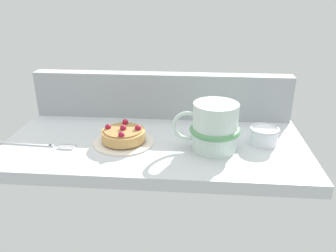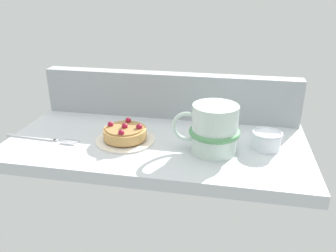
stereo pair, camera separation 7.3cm
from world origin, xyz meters
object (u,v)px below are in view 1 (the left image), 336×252
at_px(dessert_plate, 124,141).
at_px(dessert_fork, 36,144).
at_px(coffee_mug, 214,127).
at_px(sugar_bowl, 264,136).
at_px(raspberry_tart, 124,134).

distance_m(dessert_plate, dessert_fork, 0.19).
distance_m(coffee_mug, sugar_bowl, 0.12).
bearing_deg(sugar_bowl, coffee_mug, -164.57).
xyz_separation_m(dessert_fork, sugar_bowl, (0.50, 0.05, 0.02)).
bearing_deg(raspberry_tart, dessert_plate, -166.82).
height_order(coffee_mug, sugar_bowl, coffee_mug).
distance_m(raspberry_tart, sugar_bowl, 0.31).
height_order(raspberry_tart, sugar_bowl, raspberry_tart).
xyz_separation_m(coffee_mug, sugar_bowl, (0.11, 0.03, -0.03)).
bearing_deg(dessert_plate, sugar_bowl, 3.13).
bearing_deg(dessert_fork, coffee_mug, 2.31).
relative_size(raspberry_tart, dessert_fork, 0.53).
relative_size(coffee_mug, sugar_bowl, 2.23).
xyz_separation_m(raspberry_tart, dessert_fork, (-0.19, -0.03, -0.02)).
height_order(dessert_plate, coffee_mug, coffee_mug).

